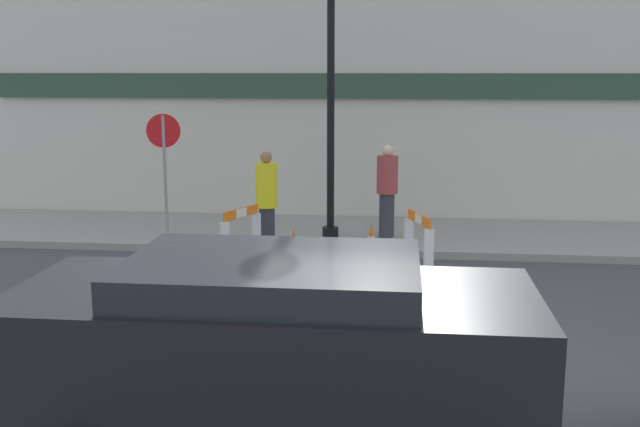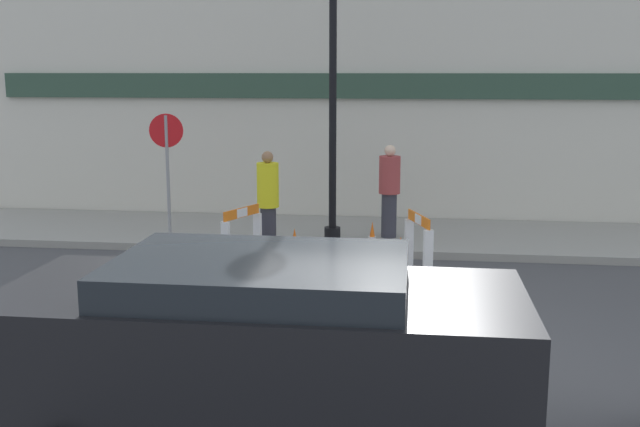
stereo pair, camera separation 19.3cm
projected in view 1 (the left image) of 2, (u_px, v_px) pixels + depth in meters
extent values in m
plane|color=#424244|center=(366.00, 359.00, 8.19)|extent=(60.00, 60.00, 0.00)
cube|color=gray|center=(382.00, 235.00, 13.99)|extent=(18.00, 2.92, 0.13)
cube|color=beige|center=(386.00, 88.00, 14.99)|extent=(18.00, 0.12, 5.50)
cube|color=#2D4738|center=(386.00, 86.00, 14.87)|extent=(16.20, 0.10, 0.50)
cylinder|color=black|center=(330.00, 234.00, 13.26)|extent=(0.29, 0.29, 0.24)
cylinder|color=black|center=(331.00, 78.00, 12.75)|extent=(0.13, 0.13, 5.68)
cylinder|color=gray|center=(165.00, 177.00, 13.36)|extent=(0.06, 0.06, 2.19)
cylinder|color=red|center=(163.00, 131.00, 13.21)|extent=(0.59, 0.13, 0.60)
cube|color=white|center=(257.00, 239.00, 12.07)|extent=(0.14, 0.11, 0.85)
cube|color=white|center=(225.00, 249.00, 11.37)|extent=(0.14, 0.11, 0.85)
cube|color=orange|center=(241.00, 213.00, 11.62)|extent=(0.38, 0.82, 0.15)
cube|color=white|center=(241.00, 213.00, 11.62)|extent=(0.14, 0.25, 0.14)
cube|color=white|center=(268.00, 287.00, 9.42)|extent=(0.07, 0.14, 0.83)
cube|color=white|center=(330.00, 291.00, 9.25)|extent=(0.07, 0.14, 0.83)
cube|color=orange|center=(299.00, 251.00, 9.24)|extent=(0.86, 0.12, 0.15)
cube|color=white|center=(299.00, 251.00, 9.24)|extent=(0.26, 0.06, 0.14)
cube|color=white|center=(428.00, 261.00, 10.57)|extent=(0.14, 0.10, 0.91)
cube|color=white|center=(409.00, 248.00, 11.34)|extent=(0.14, 0.10, 0.91)
cube|color=orange|center=(419.00, 219.00, 10.86)|extent=(0.32, 0.83, 0.15)
cube|color=white|center=(419.00, 219.00, 10.86)|extent=(0.12, 0.26, 0.14)
cube|color=black|center=(371.00, 262.00, 12.27)|extent=(0.30, 0.30, 0.04)
cone|color=orange|center=(371.00, 241.00, 12.20)|extent=(0.22, 0.22, 0.65)
cylinder|color=white|center=(371.00, 239.00, 12.20)|extent=(0.13, 0.13, 0.09)
cube|color=black|center=(294.00, 262.00, 12.21)|extent=(0.30, 0.30, 0.04)
cone|color=orange|center=(294.00, 245.00, 12.16)|extent=(0.23, 0.22, 0.55)
cylinder|color=white|center=(294.00, 243.00, 12.15)|extent=(0.13, 0.13, 0.08)
cube|color=black|center=(400.00, 269.00, 11.79)|extent=(0.30, 0.30, 0.04)
cone|color=orange|center=(400.00, 252.00, 11.74)|extent=(0.22, 0.22, 0.52)
cylinder|color=white|center=(400.00, 251.00, 11.73)|extent=(0.13, 0.13, 0.07)
cylinder|color=#33333D|center=(267.00, 233.00, 12.45)|extent=(0.36, 0.36, 0.88)
cylinder|color=yellow|center=(266.00, 185.00, 12.30)|extent=(0.50, 0.50, 0.73)
sphere|color=#8E6647|center=(266.00, 157.00, 12.21)|extent=(0.27, 0.27, 0.19)
cylinder|color=#33333D|center=(387.00, 215.00, 13.51)|extent=(0.34, 0.34, 0.80)
cylinder|color=#A33D3D|center=(387.00, 175.00, 13.37)|extent=(0.47, 0.47, 0.67)
sphere|color=beige|center=(388.00, 150.00, 13.29)|extent=(0.25, 0.25, 0.20)
cube|color=black|center=(274.00, 356.00, 5.97)|extent=(4.13, 1.74, 1.11)
cube|color=#1E2328|center=(273.00, 290.00, 5.87)|extent=(2.27, 1.60, 0.51)
cylinder|color=black|center=(430.00, 384.00, 6.79)|extent=(0.60, 0.18, 0.60)
cylinder|color=black|center=(156.00, 372.00, 7.06)|extent=(0.60, 0.18, 0.60)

